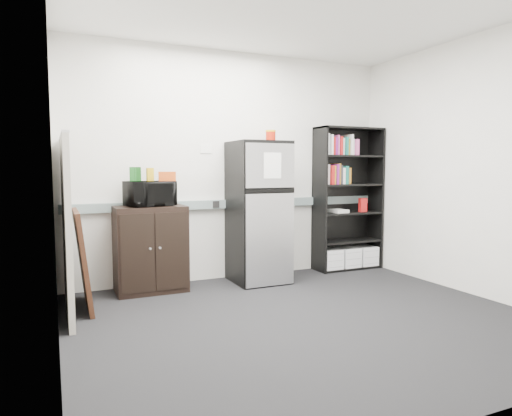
{
  "coord_description": "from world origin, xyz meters",
  "views": [
    {
      "loc": [
        -2.01,
        -3.38,
        1.33
      ],
      "look_at": [
        -0.09,
        0.9,
        0.92
      ],
      "focal_mm": 32.0,
      "sensor_mm": 36.0,
      "label": 1
    }
  ],
  "objects_px": {
    "refrigerator": "(259,212)",
    "cabinet": "(151,249)",
    "cubicle_partition": "(67,225)",
    "microwave": "(150,194)",
    "bookshelf": "(348,200)"
  },
  "relations": [
    {
      "from": "bookshelf",
      "to": "microwave",
      "type": "bearing_deg",
      "value": -178.23
    },
    {
      "from": "cubicle_partition",
      "to": "bookshelf",
      "type": "bearing_deg",
      "value": 8.06
    },
    {
      "from": "bookshelf",
      "to": "refrigerator",
      "type": "distance_m",
      "value": 1.36
    },
    {
      "from": "cabinet",
      "to": "refrigerator",
      "type": "height_order",
      "value": "refrigerator"
    },
    {
      "from": "cubicle_partition",
      "to": "refrigerator",
      "type": "xyz_separation_m",
      "value": [
        2.08,
        0.34,
        0.0
      ]
    },
    {
      "from": "bookshelf",
      "to": "cabinet",
      "type": "height_order",
      "value": "bookshelf"
    },
    {
      "from": "microwave",
      "to": "refrigerator",
      "type": "height_order",
      "value": "refrigerator"
    },
    {
      "from": "cubicle_partition",
      "to": "cabinet",
      "type": "distance_m",
      "value": 1.0
    },
    {
      "from": "microwave",
      "to": "refrigerator",
      "type": "xyz_separation_m",
      "value": [
        1.24,
        -0.06,
        -0.24
      ]
    },
    {
      "from": "microwave",
      "to": "refrigerator",
      "type": "relative_size",
      "value": 0.29
    },
    {
      "from": "refrigerator",
      "to": "cabinet",
      "type": "bearing_deg",
      "value": 176.3
    },
    {
      "from": "cubicle_partition",
      "to": "microwave",
      "type": "bearing_deg",
      "value": 25.86
    },
    {
      "from": "bookshelf",
      "to": "cabinet",
      "type": "bearing_deg",
      "value": -178.58
    },
    {
      "from": "cabinet",
      "to": "microwave",
      "type": "relative_size",
      "value": 1.93
    },
    {
      "from": "cabinet",
      "to": "microwave",
      "type": "bearing_deg",
      "value": -90.0
    }
  ]
}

